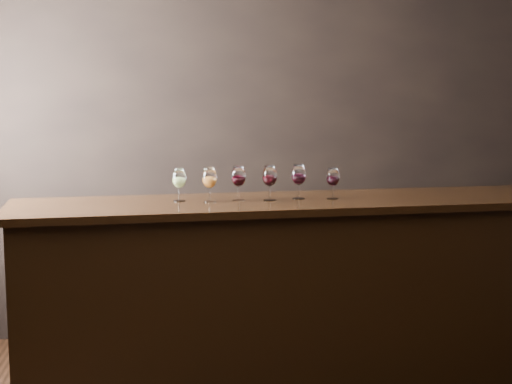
{
  "coord_description": "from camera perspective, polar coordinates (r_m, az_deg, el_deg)",
  "views": [
    {
      "loc": [
        -0.77,
        -3.14,
        1.8
      ],
      "look_at": [
        -0.24,
        1.07,
        1.25
      ],
      "focal_mm": 50.0,
      "sensor_mm": 36.0,
      "label": 1
    }
  ],
  "objects": [
    {
      "name": "room_shell",
      "position": [
        3.29,
        2.27,
        7.63
      ],
      "size": [
        5.02,
        4.52,
        2.81
      ],
      "color": "black",
      "rests_on": "ground"
    },
    {
      "name": "bar_counter",
      "position": [
        4.45,
        3.18,
        -8.54
      ],
      "size": [
        3.34,
        0.97,
        1.15
      ],
      "primitive_type": "cube",
      "rotation": [
        0.0,
        0.0,
        0.08
      ],
      "color": "black",
      "rests_on": "ground"
    },
    {
      "name": "bar_top",
      "position": [
        4.32,
        3.23,
        -0.89
      ],
      "size": [
        3.45,
        1.05,
        0.04
      ],
      "primitive_type": "cube",
      "rotation": [
        0.0,
        0.0,
        0.08
      ],
      "color": "black",
      "rests_on": "bar_counter"
    },
    {
      "name": "back_bar_shelf",
      "position": [
        5.49,
        6.31,
        -7.14
      ],
      "size": [
        2.34,
        0.4,
        0.84
      ],
      "primitive_type": "cube",
      "color": "black",
      "rests_on": "ground"
    },
    {
      "name": "glass_white",
      "position": [
        4.25,
        -6.17,
        1.04
      ],
      "size": [
        0.08,
        0.08,
        0.2
      ],
      "color": "white",
      "rests_on": "bar_top"
    },
    {
      "name": "glass_amber",
      "position": [
        4.2,
        -3.74,
        1.08
      ],
      "size": [
        0.09,
        0.09,
        0.21
      ],
      "color": "white",
      "rests_on": "bar_top"
    },
    {
      "name": "glass_red_a",
      "position": [
        4.26,
        -1.4,
        1.2
      ],
      "size": [
        0.09,
        0.09,
        0.21
      ],
      "color": "white",
      "rests_on": "bar_top"
    },
    {
      "name": "glass_red_b",
      "position": [
        4.26,
        1.1,
        1.24
      ],
      "size": [
        0.09,
        0.09,
        0.21
      ],
      "color": "white",
      "rests_on": "bar_top"
    },
    {
      "name": "glass_red_c",
      "position": [
        4.34,
        3.44,
        1.34
      ],
      "size": [
        0.09,
        0.09,
        0.21
      ],
      "color": "white",
      "rests_on": "bar_top"
    },
    {
      "name": "glass_red_d",
      "position": [
        4.36,
        6.17,
        1.15
      ],
      "size": [
        0.08,
        0.08,
        0.19
      ],
      "color": "white",
      "rests_on": "bar_top"
    }
  ]
}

